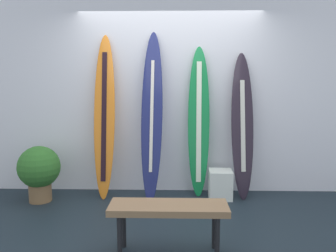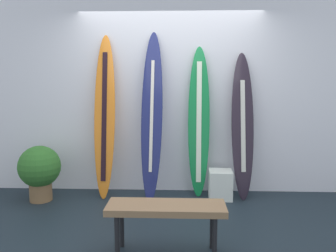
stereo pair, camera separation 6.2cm
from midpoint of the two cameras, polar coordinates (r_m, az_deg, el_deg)
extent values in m
cube|color=#1B272F|center=(3.85, -0.53, -16.69)|extent=(8.00, 8.00, 0.04)
cube|color=white|center=(4.81, -0.01, 5.67)|extent=(7.20, 0.20, 2.80)
ellipsoid|color=orange|center=(4.61, -11.06, 1.61)|extent=(0.28, 0.44, 2.19)
cube|color=black|center=(4.58, -11.13, 1.63)|extent=(0.07, 0.31, 1.70)
ellipsoid|color=navy|center=(4.45, -3.14, 1.76)|extent=(0.31, 0.57, 2.22)
cube|color=silver|center=(4.43, -3.17, 1.81)|extent=(0.06, 0.34, 1.44)
ellipsoid|color=#158341|center=(4.59, 4.82, 0.68)|extent=(0.30, 0.26, 2.03)
cube|color=white|center=(4.56, 4.84, 0.67)|extent=(0.07, 0.18, 1.61)
cone|color=black|center=(4.71, 4.74, -9.50)|extent=(0.07, 0.08, 0.11)
ellipsoid|color=#281F2C|center=(4.60, 12.05, 0.04)|extent=(0.32, 0.42, 1.94)
cube|color=beige|center=(4.56, 12.13, 0.06)|extent=(0.07, 0.22, 1.20)
cone|color=black|center=(4.68, 11.99, -9.88)|extent=(0.07, 0.09, 0.11)
cube|color=silver|center=(4.64, 8.42, -9.71)|extent=(0.31, 0.31, 0.38)
cylinder|color=olive|center=(4.82, -21.07, -10.42)|extent=(0.29, 0.29, 0.23)
sphere|color=#316E2A|center=(4.73, -21.28, -6.44)|extent=(0.54, 0.54, 0.54)
cube|color=#896847|center=(3.12, -0.49, -13.59)|extent=(1.07, 0.34, 0.06)
cylinder|color=black|center=(3.15, -8.76, -18.13)|extent=(0.04, 0.04, 0.41)
cylinder|color=black|center=(3.12, 7.71, -18.35)|extent=(0.04, 0.04, 0.41)
cylinder|color=black|center=(3.36, -8.01, -16.38)|extent=(0.04, 0.04, 0.41)
cylinder|color=black|center=(3.34, 7.25, -16.56)|extent=(0.04, 0.04, 0.41)
camera|label=1|loc=(0.03, -90.39, -0.05)|focal=36.15mm
camera|label=2|loc=(0.03, 89.61, 0.05)|focal=36.15mm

